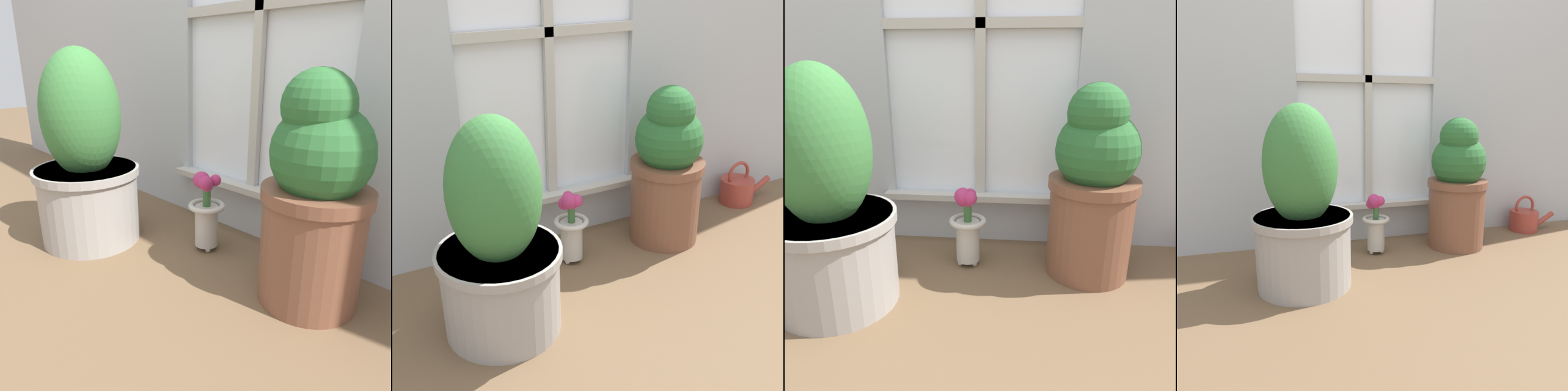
{
  "view_description": "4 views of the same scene",
  "coord_description": "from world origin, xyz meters",
  "views": [
    {
      "loc": [
        0.87,
        -0.52,
        0.67
      ],
      "look_at": [
        -0.02,
        0.33,
        0.22
      ],
      "focal_mm": 35.0,
      "sensor_mm": 36.0,
      "label": 1
    },
    {
      "loc": [
        -0.82,
        -1.26,
        1.13
      ],
      "look_at": [
        0.02,
        0.33,
        0.29
      ],
      "focal_mm": 50.0,
      "sensor_mm": 36.0,
      "label": 2
    },
    {
      "loc": [
        0.14,
        -0.86,
        0.7
      ],
      "look_at": [
        0.03,
        0.32,
        0.29
      ],
      "focal_mm": 35.0,
      "sensor_mm": 36.0,
      "label": 3
    },
    {
      "loc": [
        -0.53,
        -1.3,
        0.68
      ],
      "look_at": [
        -0.06,
        0.33,
        0.3
      ],
      "focal_mm": 35.0,
      "sensor_mm": 36.0,
      "label": 4
    }
  ],
  "objects": [
    {
      "name": "ground_plane",
      "position": [
        0.0,
        0.0,
        0.0
      ],
      "size": [
        10.0,
        10.0,
        0.0
      ],
      "primitive_type": "plane",
      "color": "brown"
    },
    {
      "name": "watering_can",
      "position": [
        0.91,
        0.5,
        0.06
      ],
      "size": [
        0.28,
        0.16,
        0.21
      ],
      "color": "#99382D",
      "rests_on": "ground_plane"
    },
    {
      "name": "flower_vase",
      "position": [
        -0.03,
        0.39,
        0.16
      ],
      "size": [
        0.13,
        0.13,
        0.3
      ],
      "color": "#BCB7AD",
      "rests_on": "ground_plane"
    },
    {
      "name": "potted_plant_right",
      "position": [
        0.4,
        0.37,
        0.32
      ],
      "size": [
        0.3,
        0.3,
        0.65
      ],
      "color": "brown",
      "rests_on": "ground_plane"
    },
    {
      "name": "potted_plant_left",
      "position": [
        -0.4,
        0.13,
        0.31
      ],
      "size": [
        0.39,
        0.39,
        0.71
      ],
      "color": "#9E9993",
      "rests_on": "ground_plane"
    }
  ]
}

